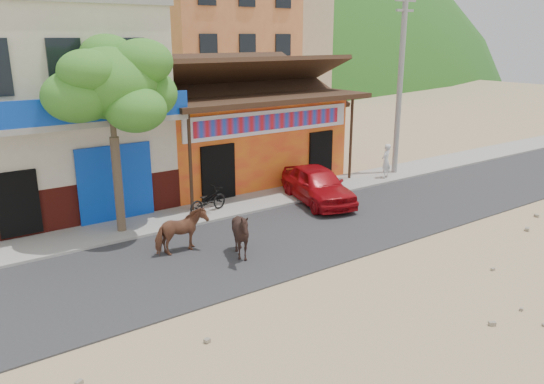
# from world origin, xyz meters

# --- Properties ---
(ground) EXTENTS (120.00, 120.00, 0.00)m
(ground) POSITION_xyz_m (0.00, 0.00, 0.00)
(ground) COLOR #9E825B
(ground) RESTS_ON ground
(road) EXTENTS (60.00, 5.00, 0.04)m
(road) POSITION_xyz_m (0.00, 2.50, 0.02)
(road) COLOR #28282B
(road) RESTS_ON ground
(sidewalk) EXTENTS (60.00, 2.00, 0.12)m
(sidewalk) POSITION_xyz_m (0.00, 6.00, 0.06)
(sidewalk) COLOR gray
(sidewalk) RESTS_ON ground
(dance_club) EXTENTS (8.00, 6.00, 3.60)m
(dance_club) POSITION_xyz_m (2.00, 10.00, 1.80)
(dance_club) COLOR orange
(dance_club) RESTS_ON ground
(cafe_building) EXTENTS (7.00, 6.00, 7.00)m
(cafe_building) POSITION_xyz_m (-5.50, 10.00, 3.50)
(cafe_building) COLOR beige
(cafe_building) RESTS_ON ground
(apartment_front) EXTENTS (9.00, 9.00, 12.00)m
(apartment_front) POSITION_xyz_m (9.00, 24.00, 6.00)
(apartment_front) COLOR #CC723F
(apartment_front) RESTS_ON ground
(apartment_rear) EXTENTS (8.00, 8.00, 10.00)m
(apartment_rear) POSITION_xyz_m (18.00, 30.00, 5.00)
(apartment_rear) COLOR tan
(apartment_rear) RESTS_ON ground
(tree) EXTENTS (3.00, 3.00, 6.00)m
(tree) POSITION_xyz_m (-4.60, 5.80, 3.12)
(tree) COLOR #2D721E
(tree) RESTS_ON sidewalk
(utility_pole) EXTENTS (0.24, 0.24, 8.00)m
(utility_pole) POSITION_xyz_m (8.20, 6.00, 4.12)
(utility_pole) COLOR gray
(utility_pole) RESTS_ON sidewalk
(cow_tan) EXTENTS (1.55, 0.78, 1.27)m
(cow_tan) POSITION_xyz_m (-3.76, 3.22, 0.68)
(cow_tan) COLOR brown
(cow_tan) RESTS_ON road
(cow_dark) EXTENTS (1.65, 1.58, 1.42)m
(cow_dark) POSITION_xyz_m (-2.55, 1.91, 0.75)
(cow_dark) COLOR black
(cow_dark) RESTS_ON road
(red_car) EXTENTS (2.58, 4.31, 1.37)m
(red_car) POSITION_xyz_m (2.56, 4.70, 0.73)
(red_car) COLOR #A60B13
(red_car) RESTS_ON road
(scooter) EXTENTS (1.75, 1.00, 0.87)m
(scooter) POSITION_xyz_m (-1.50, 5.79, 0.56)
(scooter) COLOR black
(scooter) RESTS_ON sidewalk
(pedestrian) EXTENTS (0.63, 0.52, 1.49)m
(pedestrian) POSITION_xyz_m (7.12, 5.55, 0.86)
(pedestrian) COLOR silver
(pedestrian) RESTS_ON sidewalk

